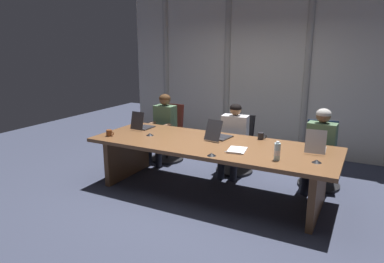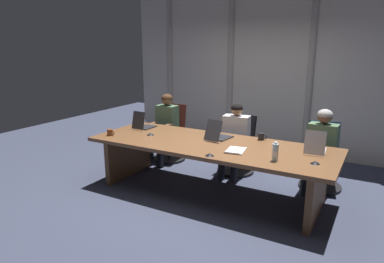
{
  "view_description": "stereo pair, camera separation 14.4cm",
  "coord_description": "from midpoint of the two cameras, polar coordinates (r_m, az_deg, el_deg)",
  "views": [
    {
      "loc": [
        1.88,
        -4.16,
        2.03
      ],
      "look_at": [
        -0.34,
        0.09,
        0.83
      ],
      "focal_mm": 32.47,
      "sensor_mm": 36.0,
      "label": 1
    },
    {
      "loc": [
        2.01,
        -4.09,
        2.03
      ],
      "look_at": [
        -0.34,
        0.09,
        0.83
      ],
      "focal_mm": 32.47,
      "sensor_mm": 36.0,
      "label": 2
    }
  ],
  "objects": [
    {
      "name": "conference_mic_middle",
      "position": [
        5.17,
        -6.06,
        -0.41
      ],
      "size": [
        0.11,
        0.11,
        0.03
      ],
      "primitive_type": "cone",
      "color": "black",
      "rests_on": "conference_table"
    },
    {
      "name": "coffee_mug_near",
      "position": [
        5.24,
        -12.52,
        -0.14
      ],
      "size": [
        0.13,
        0.09,
        0.09
      ],
      "color": "brown",
      "rests_on": "conference_table"
    },
    {
      "name": "office_chair_center",
      "position": [
        5.42,
        21.24,
        -4.88
      ],
      "size": [
        0.6,
        0.61,
        0.95
      ],
      "rotation": [
        0.0,
        0.0,
        -1.4
      ],
      "color": "navy",
      "rests_on": "ground_plane"
    },
    {
      "name": "office_chair_left_end",
      "position": [
        6.29,
        -2.95,
        -1.24
      ],
      "size": [
        0.6,
        0.6,
        0.99
      ],
      "rotation": [
        0.0,
        0.0,
        -1.54
      ],
      "color": "#511E19",
      "rests_on": "ground_plane"
    },
    {
      "name": "conference_mic_right_side",
      "position": [
        4.2,
        3.89,
        -3.8
      ],
      "size": [
        0.11,
        0.11,
        0.03
      ],
      "primitive_type": "cone",
      "color": "black",
      "rests_on": "conference_table"
    },
    {
      "name": "spiral_notepad",
      "position": [
        4.42,
        8.12,
        -3.11
      ],
      "size": [
        0.26,
        0.33,
        0.03
      ],
      "rotation": [
        0.0,
        0.0,
        0.15
      ],
      "color": "silver",
      "rests_on": "conference_table"
    },
    {
      "name": "conference_mic_left_side",
      "position": [
        4.18,
        20.51,
        -4.77
      ],
      "size": [
        0.11,
        0.11,
        0.03
      ],
      "primitive_type": "cone",
      "color": "black",
      "rests_on": "conference_table"
    },
    {
      "name": "office_chair_left_mid",
      "position": [
        5.72,
        8.19,
        -3.12
      ],
      "size": [
        0.6,
        0.6,
        0.92
      ],
      "rotation": [
        0.0,
        0.0,
        -1.68
      ],
      "color": "black",
      "rests_on": "ground_plane"
    },
    {
      "name": "person_left_mid",
      "position": [
        5.5,
        7.7,
        -0.62
      ],
      "size": [
        0.45,
        0.57,
        1.13
      ],
      "rotation": [
        0.0,
        0.0,
        -1.48
      ],
      "color": "silver",
      "rests_on": "ground_plane"
    },
    {
      "name": "laptop_left_end",
      "position": [
        5.58,
        -7.22,
        1.07
      ],
      "size": [
        0.24,
        0.37,
        0.29
      ],
      "rotation": [
        0.0,
        0.0,
        1.54
      ],
      "color": "#2D2D33",
      "rests_on": "conference_table"
    },
    {
      "name": "person_center",
      "position": [
        5.18,
        21.17,
        -2.08
      ],
      "size": [
        0.42,
        0.56,
        1.16
      ],
      "rotation": [
        0.0,
        0.0,
        -1.62
      ],
      "color": "#4C6B4C",
      "rests_on": "ground_plane"
    },
    {
      "name": "laptop_left_mid",
      "position": [
        4.93,
        5.23,
        -0.62
      ],
      "size": [
        0.29,
        0.46,
        0.29
      ],
      "rotation": [
        0.0,
        0.0,
        1.44
      ],
      "color": "#2D2D33",
      "rests_on": "conference_table"
    },
    {
      "name": "ground_plane",
      "position": [
        4.99,
        3.78,
        -9.94
      ],
      "size": [
        11.56,
        11.56,
        0.0
      ],
      "primitive_type": "plane",
      "color": "#383D51"
    },
    {
      "name": "laptop_center",
      "position": [
        4.59,
        20.46,
        -2.55
      ],
      "size": [
        0.27,
        0.4,
        0.3
      ],
      "rotation": [
        0.0,
        0.0,
        1.65
      ],
      "color": "#BCBCC1",
      "rests_on": "conference_table"
    },
    {
      "name": "person_left_end",
      "position": [
        6.08,
        -3.86,
        1.27
      ],
      "size": [
        0.38,
        0.55,
        1.2
      ],
      "rotation": [
        0.0,
        0.0,
        -1.59
      ],
      "color": "#4C6B4C",
      "rests_on": "ground_plane"
    },
    {
      "name": "water_bottle_primary",
      "position": [
        4.12,
        14.49,
        -3.34
      ],
      "size": [
        0.07,
        0.07,
        0.23
      ],
      "color": "silver",
      "rests_on": "conference_table"
    },
    {
      "name": "conference_table",
      "position": [
        4.79,
        3.89,
        -3.63
      ],
      "size": [
        3.36,
        1.22,
        0.73
      ],
      "color": "brown",
      "rests_on": "ground_plane"
    },
    {
      "name": "curtain_backdrop",
      "position": [
        6.82,
        12.9,
        9.65
      ],
      "size": [
        5.78,
        0.17,
        3.08
      ],
      "color": "beige",
      "rests_on": "ground_plane"
    },
    {
      "name": "coffee_mug_far",
      "position": [
        4.99,
        12.13,
        -0.81
      ],
      "size": [
        0.13,
        0.08,
        0.1
      ],
      "color": "black",
      "rests_on": "conference_table"
    }
  ]
}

